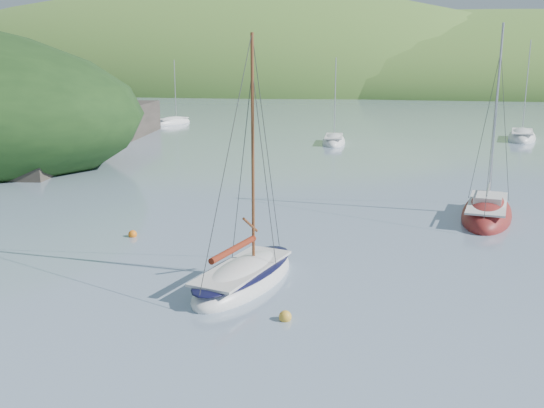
% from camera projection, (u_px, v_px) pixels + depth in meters
% --- Properties ---
extents(ground, '(700.00, 700.00, 0.00)m').
position_uv_depth(ground, '(268.00, 323.00, 19.68)').
color(ground, gray).
rests_on(ground, ground).
extents(shoreline_hills, '(690.00, 135.00, 56.00)m').
position_uv_depth(shoreline_hills, '(376.00, 88.00, 184.77)').
color(shoreline_hills, '#396D29').
rests_on(shoreline_hills, ground).
extents(daysailer_white, '(3.70, 6.84, 9.97)m').
position_uv_depth(daysailer_white, '(244.00, 278.00, 23.09)').
color(daysailer_white, white).
rests_on(daysailer_white, ground).
extents(sloop_red, '(3.57, 7.77, 11.09)m').
position_uv_depth(sloop_red, '(487.00, 214.00, 32.67)').
color(sloop_red, maroon).
rests_on(sloop_red, ground).
extents(distant_sloop_a, '(2.96, 6.75, 9.34)m').
position_uv_depth(distant_sloop_a, '(334.00, 142.00, 61.89)').
color(distant_sloop_a, white).
rests_on(distant_sloop_a, ground).
extents(distant_sloop_b, '(3.84, 8.22, 11.29)m').
position_uv_depth(distant_sloop_b, '(522.00, 138.00, 64.83)').
color(distant_sloop_b, white).
rests_on(distant_sloop_b, ground).
extents(distant_sloop_c, '(4.35, 6.74, 9.08)m').
position_uv_depth(distant_sloop_c, '(172.00, 123.00, 80.64)').
color(distant_sloop_c, white).
rests_on(distant_sloop_c, ground).
extents(mooring_buoys, '(21.87, 9.34, 0.43)m').
position_uv_depth(mooring_buoys, '(352.00, 266.00, 24.69)').
color(mooring_buoys, gold).
rests_on(mooring_buoys, ground).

